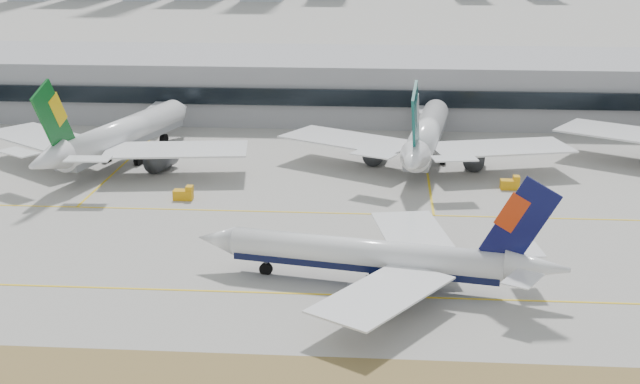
# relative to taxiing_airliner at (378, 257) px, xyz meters

# --- Properties ---
(ground) EXTENTS (3000.00, 3000.00, 0.00)m
(ground) POSITION_rel_taxiing_airliner_xyz_m (-12.76, 1.40, -4.25)
(ground) COLOR gray
(ground) RESTS_ON ground
(taxiing_airliner) EXTENTS (52.18, 44.78, 17.64)m
(taxiing_airliner) POSITION_rel_taxiing_airliner_xyz_m (0.00, 0.00, 0.00)
(taxiing_airliner) COLOR white
(taxiing_airliner) RESTS_ON ground
(widebody_eva) EXTENTS (59.34, 59.25, 21.87)m
(widebody_eva) POSITION_rel_taxiing_airliner_xyz_m (-54.22, 60.21, 1.56)
(widebody_eva) COLOR white
(widebody_eva) RESTS_ON ground
(widebody_cathay) EXTENTS (60.18, 59.38, 21.65)m
(widebody_cathay) POSITION_rel_taxiing_airliner_xyz_m (8.94, 65.22, 1.50)
(widebody_cathay) COLOR white
(widebody_cathay) RESTS_ON ground
(terminal) EXTENTS (280.00, 43.10, 15.00)m
(terminal) POSITION_rel_taxiing_airliner_xyz_m (-12.76, 116.24, 3.25)
(terminal) COLOR gray
(terminal) RESTS_ON ground
(gse_b) EXTENTS (3.55, 2.00, 2.60)m
(gse_b) POSITION_rel_taxiing_airliner_xyz_m (-35.62, 37.23, -3.21)
(gse_b) COLOR orange
(gse_b) RESTS_ON ground
(gse_c) EXTENTS (3.55, 2.00, 2.60)m
(gse_c) POSITION_rel_taxiing_airliner_xyz_m (24.41, 48.29, -3.21)
(gse_c) COLOR orange
(gse_c) RESTS_ON ground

